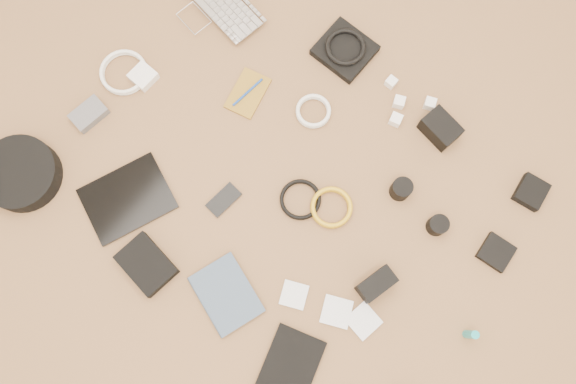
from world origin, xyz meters
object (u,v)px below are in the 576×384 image
Objects in this scene: tablet at (127,199)px; headphone_case at (21,174)px; paperback at (204,308)px; phone at (224,200)px; laptop at (208,9)px; dslr_camera at (440,129)px.

headphone_case is (-0.28, -0.15, 0.03)m from tablet.
paperback is (0.67, 0.06, -0.02)m from headphone_case.
phone is at bearing 32.91° from headphone_case.
paperback reaches higher than phone.
laptop is 2.89× the size of dslr_camera.
paperback is at bearing 8.15° from tablet.
laptop is 0.66m from tablet.
laptop is 1.29× the size of tablet.
laptop is at bearing 59.36° from paperback.
phone is 0.60m from headphone_case.
headphone_case is (-0.51, -0.33, 0.03)m from phone.
dslr_camera reaches higher than headphone_case.
dslr_camera is at bearing 18.72° from laptop.
tablet is (-0.58, -0.76, -0.03)m from dslr_camera.
tablet reaches higher than phone.
paperback is at bearing -40.27° from laptop.
tablet is 0.32m from headphone_case.
paperback is at bearing -93.71° from dslr_camera.
tablet is 0.29m from phone.
phone is (-0.36, -0.58, -0.03)m from dslr_camera.
laptop is at bearing 131.71° from tablet.
laptop is at bearing 140.91° from phone.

